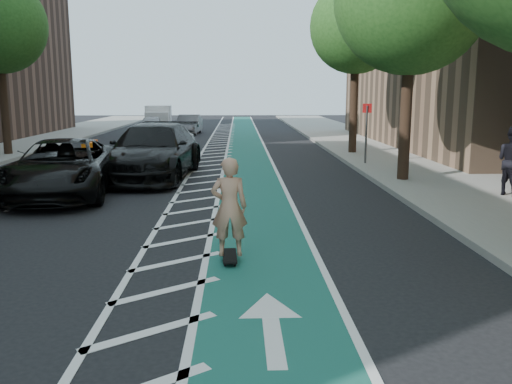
{
  "coord_description": "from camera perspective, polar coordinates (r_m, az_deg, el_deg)",
  "views": [
    {
      "loc": [
        2.6,
        -9.11,
        2.94
      ],
      "look_at": [
        2.91,
        0.76,
        1.1
      ],
      "focal_mm": 38.0,
      "sensor_mm": 36.0,
      "label": 1
    }
  ],
  "objects": [
    {
      "name": "ground",
      "position": [
        9.92,
        -17.06,
        -7.17
      ],
      "size": [
        120.0,
        120.0,
        0.0
      ],
      "primitive_type": "plane",
      "color": "black",
      "rests_on": "ground"
    },
    {
      "name": "bike_lane",
      "position": [
        19.34,
        -0.62,
        1.82
      ],
      "size": [
        2.0,
        90.0,
        0.01
      ],
      "primitive_type": "cube",
      "color": "#1C625A",
      "rests_on": "ground"
    },
    {
      "name": "buffer_strip",
      "position": [
        19.36,
        -5.06,
        1.78
      ],
      "size": [
        1.4,
        90.0,
        0.01
      ],
      "primitive_type": "cube",
      "color": "silver",
      "rests_on": "ground"
    },
    {
      "name": "sidewalk_right",
      "position": [
        20.52,
        17.86,
        2.01
      ],
      "size": [
        5.0,
        90.0,
        0.15
      ],
      "primitive_type": "cube",
      "color": "gray",
      "rests_on": "ground"
    },
    {
      "name": "curb_right",
      "position": [
        19.83,
        11.17,
        2.05
      ],
      "size": [
        0.12,
        90.0,
        0.16
      ],
      "primitive_type": "cube",
      "color": "gray",
      "rests_on": "ground"
    },
    {
      "name": "tree_r_d",
      "position": [
        25.82,
        10.47,
        16.67
      ],
      "size": [
        4.2,
        4.2,
        7.9
      ],
      "color": "#382619",
      "rests_on": "ground"
    },
    {
      "name": "tree_l_d",
      "position": [
        27.36,
        -25.36,
        15.5
      ],
      "size": [
        4.2,
        4.2,
        7.9
      ],
      "color": "#382619",
      "rests_on": "ground"
    },
    {
      "name": "sign_post",
      "position": [
        21.75,
        11.53,
        6.14
      ],
      "size": [
        0.35,
        0.08,
        2.47
      ],
      "color": "#4C4C4C",
      "rests_on": "ground"
    },
    {
      "name": "skateboard",
      "position": [
        9.57,
        -2.79,
        -6.76
      ],
      "size": [
        0.27,
        0.86,
        0.11
      ],
      "rotation": [
        0.0,
        0.0,
        0.04
      ],
      "color": "black",
      "rests_on": "ground"
    },
    {
      "name": "skateboarder",
      "position": [
        9.35,
        -2.84,
        -1.57
      ],
      "size": [
        0.64,
        0.44,
        1.73
      ],
      "primitive_type": "imported",
      "rotation": [
        0.0,
        0.0,
        3.18
      ],
      "color": "tan",
      "rests_on": "skateboard"
    },
    {
      "name": "suv_near",
      "position": [
        16.35,
        -19.63,
        2.41
      ],
      "size": [
        3.17,
        5.97,
        1.6
      ],
      "primitive_type": "imported",
      "rotation": [
        0.0,
        0.0,
        0.09
      ],
      "color": "black",
      "rests_on": "ground"
    },
    {
      "name": "suv_far",
      "position": [
        18.92,
        -10.76,
        4.24
      ],
      "size": [
        3.13,
        6.57,
        1.85
      ],
      "primitive_type": "imported",
      "rotation": [
        0.0,
        0.0,
        -0.09
      ],
      "color": "black",
      "rests_on": "ground"
    },
    {
      "name": "car_silver",
      "position": [
        37.24,
        -10.96,
        6.85
      ],
      "size": [
        2.04,
        4.09,
        1.34
      ],
      "primitive_type": "imported",
      "rotation": [
        0.0,
        0.0,
        0.12
      ],
      "color": "#A09FA5",
      "rests_on": "ground"
    },
    {
      "name": "car_grey",
      "position": [
        38.4,
        -7.09,
        7.07
      ],
      "size": [
        1.68,
        4.16,
        1.34
      ],
      "primitive_type": "imported",
      "rotation": [
        0.0,
        0.0,
        -0.06
      ],
      "color": "slate",
      "rests_on": "ground"
    },
    {
      "name": "box_truck",
      "position": [
        45.02,
        -10.23,
        7.69
      ],
      "size": [
        2.28,
        4.49,
        1.81
      ],
      "rotation": [
        0.0,
        0.0,
        0.08
      ],
      "color": "white",
      "rests_on": "ground"
    },
    {
      "name": "barrel_b",
      "position": [
        23.3,
        -17.26,
        3.85
      ],
      "size": [
        0.65,
        0.65,
        0.88
      ],
      "color": "orange",
      "rests_on": "ground"
    },
    {
      "name": "barrel_c",
      "position": [
        25.64,
        -16.78,
        4.35
      ],
      "size": [
        0.58,
        0.58,
        0.79
      ],
      "color": "#D7480B",
      "rests_on": "ground"
    }
  ]
}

